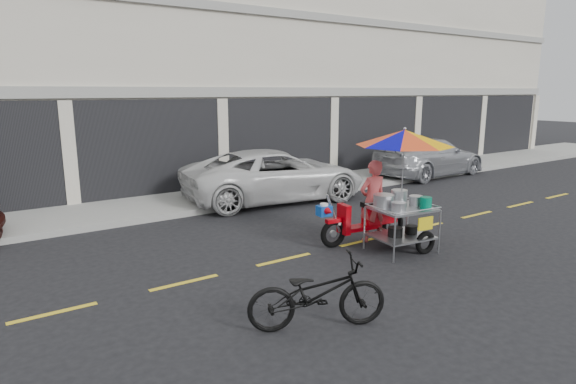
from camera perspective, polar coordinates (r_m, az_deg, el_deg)
ground at (r=10.40m, az=8.77°, el=-5.81°), size 90.00×90.00×0.00m
sidewalk at (r=14.74m, az=-5.88°, el=-0.14°), size 45.00×3.00×0.15m
shophouse_block at (r=20.26m, az=-5.97°, el=14.97°), size 36.00×8.11×10.40m
centerline at (r=10.40m, az=8.77°, el=-5.79°), size 42.00×0.10×0.01m
white_pickup at (r=13.95m, az=-1.53°, el=2.02°), size 5.63×3.14×1.49m
silver_pickup at (r=18.73m, az=16.34°, el=4.03°), size 5.10×2.34×1.45m
near_bicycle at (r=6.57m, az=3.47°, el=-11.91°), size 1.99×1.36×0.99m
food_vendor_rig at (r=9.82m, az=12.15°, el=2.30°), size 2.45×2.15×2.47m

